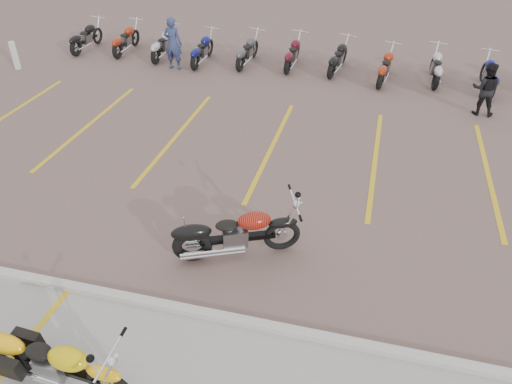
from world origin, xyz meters
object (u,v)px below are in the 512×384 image
at_px(person_a, 173,43).
at_px(person_b, 486,89).
at_px(flame_cruiser, 234,234).
at_px(yellow_cruiser, 55,361).
at_px(bollard, 15,56).

distance_m(person_a, person_b, 10.39).
height_order(flame_cruiser, person_b, person_b).
bearing_deg(person_b, flame_cruiser, 63.57).
xyz_separation_m(flame_cruiser, person_a, (-5.03, 9.29, 0.42)).
relative_size(yellow_cruiser, person_b, 1.48).
relative_size(person_b, bollard, 1.57).
bearing_deg(yellow_cruiser, flame_cruiser, 66.93).
distance_m(yellow_cruiser, person_b, 13.27).
distance_m(flame_cruiser, person_a, 10.57).
height_order(flame_cruiser, person_a, person_a).
relative_size(flame_cruiser, person_b, 1.46).
relative_size(flame_cruiser, bollard, 2.29).
bearing_deg(person_b, bollard, 7.71).
relative_size(yellow_cruiser, person_a, 1.26).
bearing_deg(bollard, person_a, 15.10).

